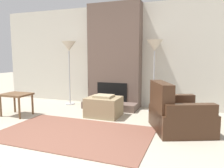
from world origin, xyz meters
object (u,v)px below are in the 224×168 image
ottoman (104,106)px  armchair (176,116)px  side_table (16,97)px  floor_lamp_left (69,49)px  floor_lamp_right (155,49)px

ottoman → armchair: bearing=-14.9°
armchair → side_table: bearing=70.0°
side_table → floor_lamp_left: floor_lamp_left is taller
ottoman → floor_lamp_left: 2.00m
ottoman → armchair: (1.53, -0.41, 0.05)m
armchair → floor_lamp_right: size_ratio=0.76×
ottoman → side_table: (-1.81, -0.61, 0.19)m
ottoman → side_table: size_ratio=1.19×
ottoman → floor_lamp_left: size_ratio=0.42×
side_table → floor_lamp_right: bearing=27.2°
ottoman → floor_lamp_left: floor_lamp_left is taller
ottoman → armchair: armchair is taller
ottoman → armchair: size_ratio=0.56×
armchair → side_table: (-3.34, -0.20, 0.15)m
floor_lamp_left → ottoman: bearing=-31.1°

